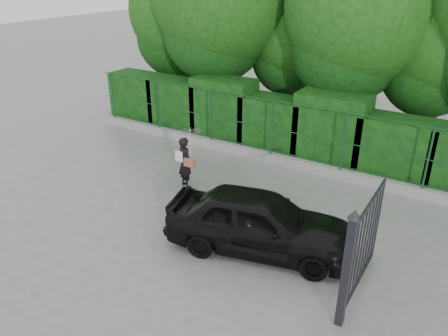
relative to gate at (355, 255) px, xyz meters
The scene contains 8 objects.
ground 4.81m from the gate, behind, with size 80.00×80.00×0.00m, color gray.
kerb 7.04m from the gate, 131.36° to the left, with size 14.00×0.25×0.30m, color #9E9E99.
fence 6.82m from the gate, 129.97° to the left, with size 14.13×0.06×1.80m.
hedge 7.78m from the gate, 126.86° to the left, with size 14.20×1.20×2.27m.
trees 9.76m from the gate, 112.24° to the left, with size 17.10×6.15×8.08m.
gate is the anchor object (origin of this frame).
woman 5.92m from the gate, 155.85° to the left, with size 0.94×0.95×1.78m.
car 2.50m from the gate, 161.09° to the left, with size 1.66×4.12×1.40m, color black.
Camera 1 is at (5.97, -7.31, 5.87)m, focal length 35.00 mm.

